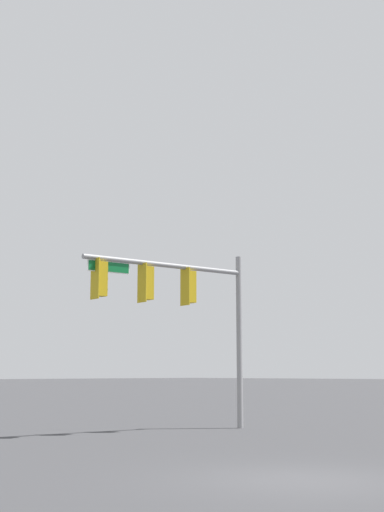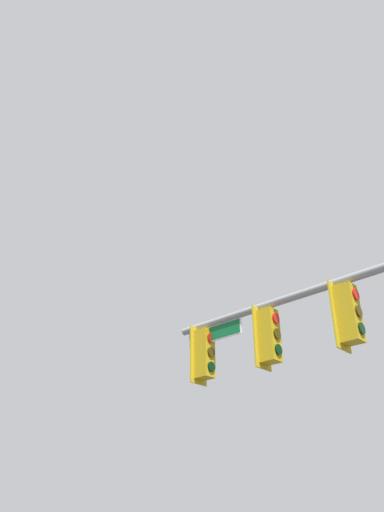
# 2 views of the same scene
# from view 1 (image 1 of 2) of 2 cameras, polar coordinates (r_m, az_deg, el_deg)

# --- Properties ---
(ground_plane) EXTENTS (400.00, 400.00, 0.00)m
(ground_plane) POSITION_cam_1_polar(r_m,az_deg,el_deg) (13.68, 9.01, -17.31)
(ground_plane) COLOR #38383A
(signal_pole_near) EXTENTS (6.44, 1.24, 6.13)m
(signal_pole_near) POSITION_cam_1_polar(r_m,az_deg,el_deg) (24.26, -1.17, -3.29)
(signal_pole_near) COLOR gray
(signal_pole_near) RESTS_ON ground_plane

